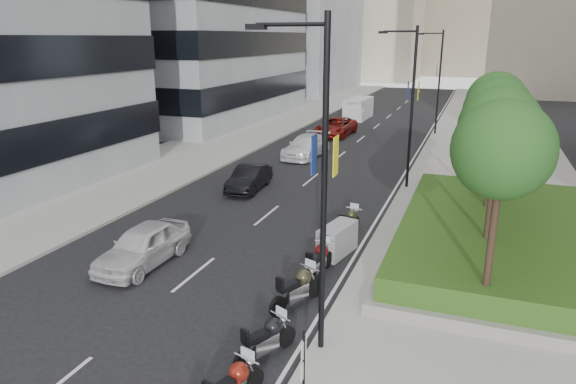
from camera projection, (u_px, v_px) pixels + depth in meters
The scene contains 25 objects.
ground at pixel (169, 339), 14.89m from camera, with size 160.00×160.00×0.00m, color black.
sidewalk_right at pixel (492, 152), 38.78m from camera, with size 10.00×100.00×0.15m, color #9E9B93.
sidewalk_left at pixel (240, 134), 45.78m from camera, with size 8.00×100.00×0.15m, color #9E9B93.
lane_edge at pixel (420, 148), 40.56m from camera, with size 0.12×100.00×0.01m, color silver.
lane_centre at pixel (356, 143), 42.30m from camera, with size 0.12×100.00×0.01m, color silver.
planter at pixel (523, 248), 20.42m from camera, with size 10.00×14.00×0.40m, color gray.
hedge at pixel (526, 234), 20.25m from camera, with size 9.40×13.40×0.80m, color #224012.
tree_0 at pixel (503, 151), 14.07m from camera, with size 2.80×2.80×6.30m.
tree_1 at pixel (499, 127), 17.65m from camera, with size 2.80×2.80×6.30m.
tree_2 at pixel (497, 112), 21.24m from camera, with size 2.80×2.80×6.30m.
tree_3 at pixel (496, 101), 24.83m from camera, with size 2.80×2.80×6.30m.
lamp_post_0 at pixel (318, 175), 12.93m from camera, with size 2.34×0.45×9.00m.
lamp_post_1 at pixel (410, 100), 28.18m from camera, with size 2.34×0.45×9.00m.
lamp_post_2 at pixel (438, 77), 44.33m from camera, with size 2.34×0.45×9.00m.
parking_sign at pixel (304, 373), 11.07m from camera, with size 0.06×0.32×2.50m.
motorcycle_2 at pixel (267, 339), 13.88m from camera, with size 1.09×2.06×1.10m.
motorcycle_3 at pixel (298, 288), 16.57m from camera, with size 1.15×2.28×1.21m.
motorcycle_4 at pixel (319, 260), 18.65m from camera, with size 0.78×2.34×1.16m.
motorcycle_5 at pixel (337, 240), 20.52m from camera, with size 1.25×2.20×1.26m.
motorcycle_6 at pixel (349, 222), 22.52m from camera, with size 0.75×2.25×1.12m.
car_a at pixel (143, 245), 19.59m from camera, with size 1.83×4.55×1.55m, color silver.
car_b at pixel (249, 178), 29.24m from camera, with size 1.48×4.24×1.40m, color black.
car_c at pixel (306, 146), 37.33m from camera, with size 2.19×5.39×1.57m, color white.
car_d at pixel (336, 127), 45.40m from camera, with size 2.61×5.66×1.57m, color maroon.
delivery_van at pixel (358, 109), 54.53m from camera, with size 2.21×5.27×2.17m.
Camera 1 is at (7.78, -10.98, 8.42)m, focal length 32.00 mm.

